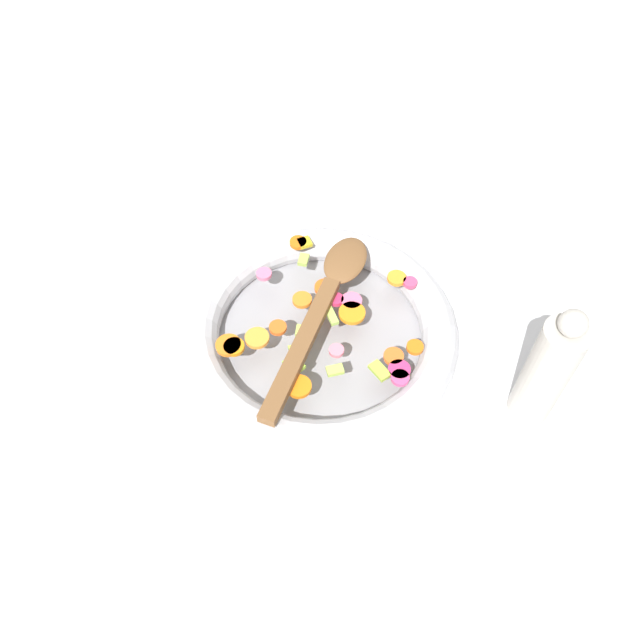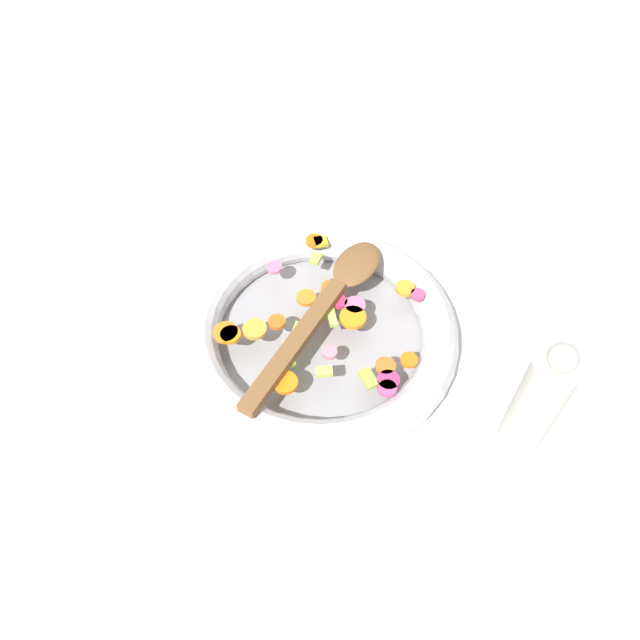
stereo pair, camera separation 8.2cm
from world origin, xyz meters
name	(u,v)px [view 1 (the left image)]	position (x,y,z in m)	size (l,w,h in m)	color
ground_plane	(320,342)	(0.00, 0.00, 0.00)	(4.00, 4.00, 0.00)	silver
skillet	(320,332)	(0.00, 0.00, 0.02)	(0.37, 0.37, 0.05)	gray
chopped_vegetables	(323,324)	(-0.01, -0.01, 0.05)	(0.26, 0.26, 0.01)	orange
wooden_spoon	(326,301)	(0.02, 0.00, 0.06)	(0.32, 0.06, 0.01)	brown
pepper_mill	(548,370)	(0.02, -0.29, 0.09)	(0.05, 0.05, 0.20)	#B2ADA3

